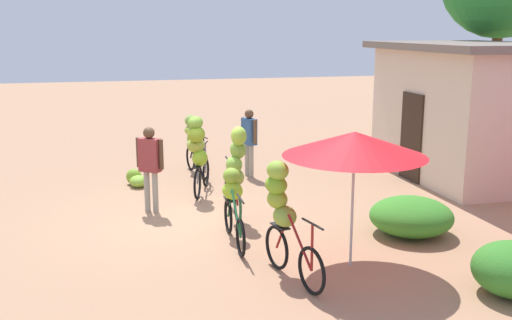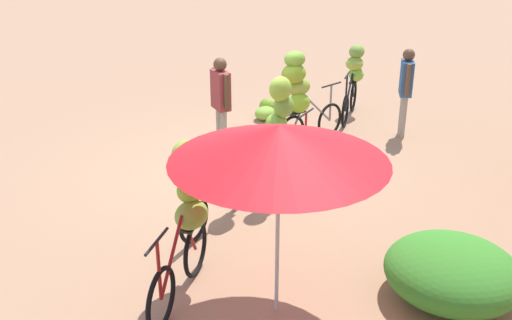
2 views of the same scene
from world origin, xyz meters
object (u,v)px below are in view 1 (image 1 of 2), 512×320
at_px(building_low, 468,110).
at_px(bicycle_near_pile, 198,149).
at_px(bicycle_by_shop, 233,199).
at_px(banana_pile_on_ground, 136,179).
at_px(person_bystander, 249,136).
at_px(person_vendor, 150,161).
at_px(bicycle_leftmost, 194,139).
at_px(market_umbrella, 355,144).
at_px(bicycle_center_loaded, 236,167).
at_px(bicycle_rightmost, 283,211).

distance_m(building_low, bicycle_near_pile, 6.38).
relative_size(bicycle_by_shop, banana_pile_on_ground, 2.31).
bearing_deg(banana_pile_on_ground, person_bystander, 94.66).
height_order(building_low, person_vendor, building_low).
distance_m(bicycle_leftmost, bicycle_by_shop, 4.84).
xyz_separation_m(market_umbrella, bicycle_near_pile, (-4.22, -1.59, -0.82)).
relative_size(bicycle_by_shop, person_vendor, 1.03).
height_order(bicycle_leftmost, bicycle_center_loaded, bicycle_center_loaded).
distance_m(building_low, banana_pile_on_ground, 7.77).
distance_m(building_low, market_umbrella, 6.49).
bearing_deg(market_umbrella, bicycle_leftmost, -167.88).
distance_m(bicycle_by_shop, banana_pile_on_ground, 4.14).
relative_size(market_umbrella, bicycle_by_shop, 1.22).
xyz_separation_m(bicycle_center_loaded, banana_pile_on_ground, (-2.81, -1.65, -0.82)).
bearing_deg(bicycle_leftmost, person_vendor, -22.77).
xyz_separation_m(bicycle_rightmost, person_vendor, (-3.40, -1.58, 0.08)).
bearing_deg(bicycle_center_loaded, building_low, 106.97).
relative_size(banana_pile_on_ground, person_bystander, 0.46).
height_order(market_umbrella, bicycle_rightmost, market_umbrella).
xyz_separation_m(bicycle_near_pile, bicycle_rightmost, (4.23, 0.55, -0.09)).
relative_size(bicycle_leftmost, bicycle_by_shop, 0.95).
bearing_deg(bicycle_rightmost, person_vendor, -155.04).
relative_size(market_umbrella, person_bystander, 1.29).
height_order(market_umbrella, bicycle_leftmost, market_umbrella).
bearing_deg(bicycle_center_loaded, bicycle_near_pile, -164.86).
bearing_deg(bicycle_near_pile, person_bystander, 134.85).
bearing_deg(bicycle_by_shop, bicycle_rightmost, 13.98).
relative_size(banana_pile_on_ground, person_vendor, 0.45).
relative_size(bicycle_leftmost, person_vendor, 0.98).
height_order(market_umbrella, bicycle_by_shop, market_umbrella).
height_order(bicycle_center_loaded, person_bystander, bicycle_center_loaded).
xyz_separation_m(person_vendor, person_bystander, (-2.24, 2.46, -0.03)).
distance_m(bicycle_leftmost, banana_pile_on_ground, 1.85).
xyz_separation_m(market_umbrella, bicycle_center_loaded, (-2.60, -1.16, -0.86)).
xyz_separation_m(bicycle_leftmost, bicycle_center_loaded, (3.78, 0.21, 0.16)).
xyz_separation_m(bicycle_by_shop, person_bystander, (-4.08, 1.26, 0.29)).
height_order(bicycle_near_pile, person_bystander, bicycle_near_pile).
relative_size(bicycle_center_loaded, person_vendor, 1.06).
bearing_deg(bicycle_leftmost, bicycle_by_shop, -0.75).
xyz_separation_m(building_low, bicycle_by_shop, (2.86, -6.20, -0.89)).
height_order(bicycle_leftmost, bicycle_rightmost, bicycle_rightmost).
bearing_deg(bicycle_rightmost, market_umbrella, 90.73).
bearing_deg(bicycle_near_pile, banana_pile_on_ground, -134.68).
relative_size(bicycle_near_pile, bicycle_rightmost, 1.05).
bearing_deg(market_umbrella, bicycle_near_pile, -159.30).
bearing_deg(market_umbrella, person_bystander, -178.26).
bearing_deg(market_umbrella, building_low, 132.80).
relative_size(bicycle_leftmost, bicycle_rightmost, 0.99).
bearing_deg(banana_pile_on_ground, bicycle_by_shop, 19.54).
bearing_deg(banana_pile_on_ground, building_low, 82.42).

